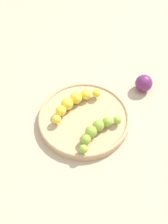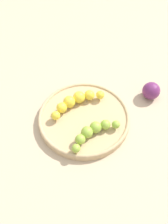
% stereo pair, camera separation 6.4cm
% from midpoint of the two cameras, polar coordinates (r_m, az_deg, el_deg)
% --- Properties ---
extents(ground_plane, '(2.40, 2.40, 0.00)m').
position_cam_midpoint_polar(ground_plane, '(0.67, -2.73, -2.15)').
color(ground_plane, tan).
extents(fruit_bowl, '(0.25, 0.25, 0.02)m').
position_cam_midpoint_polar(fruit_bowl, '(0.66, -2.77, -1.54)').
color(fruit_bowl, tan).
rests_on(fruit_bowl, ground_plane).
extents(banana_yellow, '(0.08, 0.16, 0.03)m').
position_cam_midpoint_polar(banana_yellow, '(0.67, -5.28, 2.18)').
color(banana_yellow, yellow).
rests_on(banana_yellow, fruit_bowl).
extents(banana_green, '(0.07, 0.14, 0.03)m').
position_cam_midpoint_polar(banana_green, '(0.61, -0.02, -4.47)').
color(banana_green, '#8CAD38').
rests_on(banana_green, fruit_bowl).
extents(plum_purple, '(0.05, 0.05, 0.05)m').
position_cam_midpoint_polar(plum_purple, '(0.74, 11.55, 6.53)').
color(plum_purple, '#662659').
rests_on(plum_purple, ground_plane).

